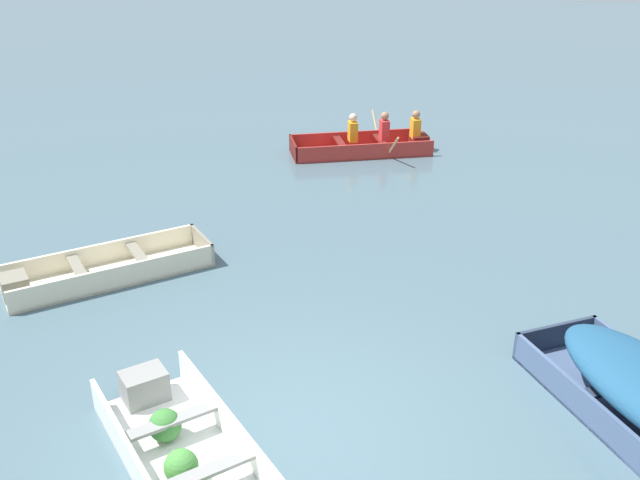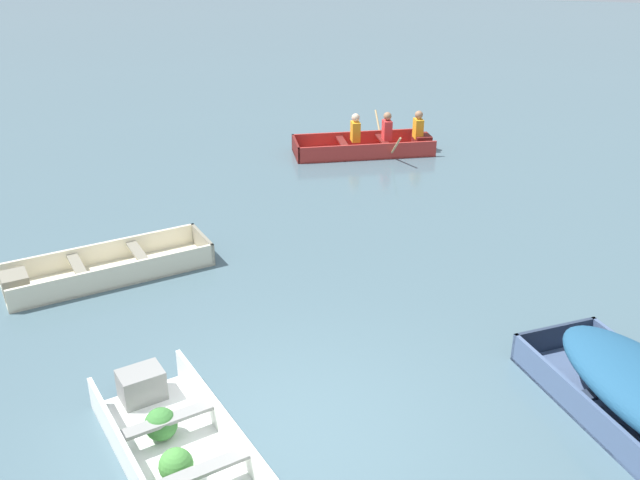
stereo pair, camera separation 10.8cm
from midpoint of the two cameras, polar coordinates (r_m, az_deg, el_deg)
ground_plane at (r=7.82m, az=-2.50°, el=-15.46°), size 80.00×80.00×0.00m
dinghy_white_foreground at (r=7.54m, az=-11.32°, el=-16.29°), size 2.78×2.79×0.40m
skiff_cream_near_moored at (r=11.19m, az=-17.41°, el=-2.38°), size 2.86×2.73×0.36m
rowboat_red_with_crew at (r=16.26m, az=3.85°, el=7.74°), size 3.27×2.35×0.92m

